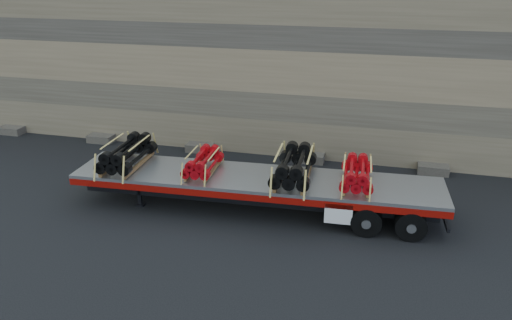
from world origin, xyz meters
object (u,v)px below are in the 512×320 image
Objects in this scene: bundle_rear at (357,174)px; bundle_midfront at (203,163)px; bundle_midrear at (294,167)px; trailer at (255,193)px; bundle_front at (127,154)px.

bundle_midfront is at bearing 180.00° from bundle_rear.
bundle_midrear is 2.04m from bundle_rear.
trailer is at bearing -180.00° from bundle_midrear.
bundle_front is 5.88m from bundle_midrear.
bundle_midrear reaches higher than trailer.
bundle_front is 1.21× the size of bundle_rear.
bundle_front is 0.97× the size of bundle_midrear.
bundle_midfront is 0.94× the size of bundle_rear.
trailer is 4.90× the size of bundle_midrear.
bundle_front is 1.28× the size of bundle_midfront.
bundle_rear is at bearing -0.00° from bundle_midrear.
bundle_midrear is (3.10, 0.17, 0.11)m from bundle_midfront.
bundle_midrear is at bearing 180.00° from bundle_rear.
bundle_midfront is at bearing 180.00° from trailer.
bundle_front is 7.91m from bundle_rear.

